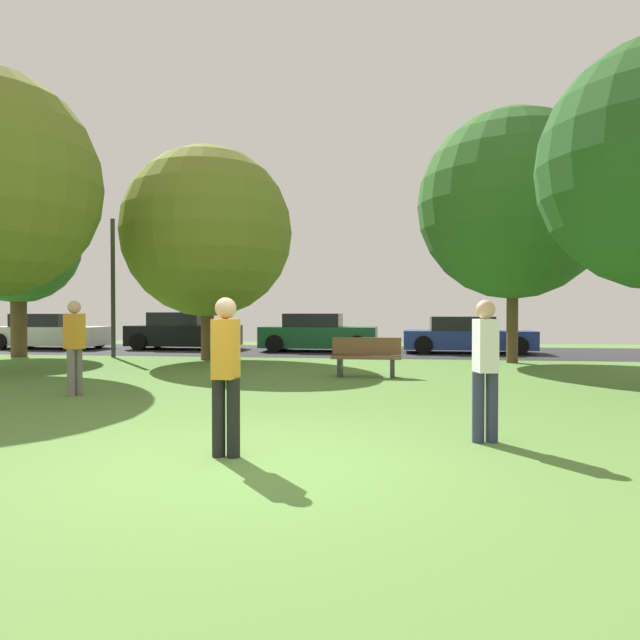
% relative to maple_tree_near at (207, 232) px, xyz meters
% --- Properties ---
extents(ground_plane, '(44.00, 44.00, 0.00)m').
position_rel_maple_tree_near_xyz_m(ground_plane, '(4.42, -11.70, -3.94)').
color(ground_plane, '#547F38').
extents(road_strip, '(44.00, 6.40, 0.01)m').
position_rel_maple_tree_near_xyz_m(road_strip, '(4.42, 4.30, -3.93)').
color(road_strip, '#28282B').
rests_on(road_strip, ground_plane).
extents(maple_tree_near, '(5.22, 5.22, 6.55)m').
position_rel_maple_tree_near_xyz_m(maple_tree_near, '(0.00, 0.00, 0.00)').
color(maple_tree_near, brown).
rests_on(maple_tree_near, ground_plane).
extents(oak_tree_left, '(5.49, 5.49, 7.35)m').
position_rel_maple_tree_near_xyz_m(oak_tree_left, '(9.14, 0.29, 0.66)').
color(oak_tree_left, brown).
rests_on(oak_tree_left, ground_plane).
extents(oak_tree_center, '(3.97, 3.97, 5.75)m').
position_rel_maple_tree_near_xyz_m(oak_tree_center, '(-6.62, 0.38, -0.20)').
color(oak_tree_center, brown).
rests_on(oak_tree_center, ground_plane).
extents(person_catcher, '(0.37, 0.31, 1.70)m').
position_rel_maple_tree_near_xyz_m(person_catcher, '(0.13, -7.58, -2.99)').
color(person_catcher, slate).
rests_on(person_catcher, ground_plane).
extents(person_bystander, '(0.30, 0.35, 1.66)m').
position_rel_maple_tree_near_xyz_m(person_bystander, '(6.92, -10.35, -3.02)').
color(person_bystander, '#2D334C').
rests_on(person_bystander, ground_plane).
extents(person_walking, '(0.30, 0.32, 1.67)m').
position_rel_maple_tree_near_xyz_m(person_walking, '(4.14, -11.43, -3.01)').
color(person_walking, black).
rests_on(person_walking, ground_plane).
extents(parked_car_white, '(4.39, 2.08, 1.39)m').
position_rel_maple_tree_near_xyz_m(parked_car_white, '(-7.97, 4.15, -3.29)').
color(parked_car_white, white).
rests_on(parked_car_white, ground_plane).
extents(parked_car_black, '(4.24, 1.99, 1.45)m').
position_rel_maple_tree_near_xyz_m(parked_car_black, '(-2.57, 4.57, -3.27)').
color(parked_car_black, black).
rests_on(parked_car_black, ground_plane).
extents(parked_car_green, '(4.28, 2.04, 1.41)m').
position_rel_maple_tree_near_xyz_m(parked_car_green, '(2.84, 4.19, -3.28)').
color(parked_car_green, '#195633').
rests_on(parked_car_green, ground_plane).
extents(parked_car_blue, '(4.55, 2.00, 1.31)m').
position_rel_maple_tree_near_xyz_m(parked_car_blue, '(8.23, 4.07, -3.33)').
color(parked_car_blue, '#233893').
rests_on(parked_car_blue, ground_plane).
extents(park_bench, '(1.60, 0.45, 0.90)m').
position_rel_maple_tree_near_xyz_m(park_bench, '(5.14, -3.87, -3.47)').
color(park_bench, brown).
rests_on(park_bench, ground_plane).
extents(street_lamp_post, '(0.14, 0.14, 4.50)m').
position_rel_maple_tree_near_xyz_m(street_lamp_post, '(-3.36, 0.50, -1.69)').
color(street_lamp_post, '#2D2D33').
rests_on(street_lamp_post, ground_plane).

